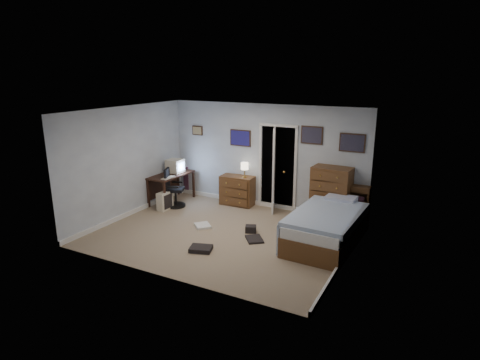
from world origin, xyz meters
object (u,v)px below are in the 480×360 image
(computer_desk, at_px, (169,180))
(bed, at_px, (327,226))
(tall_dresser, at_px, (331,194))
(low_dresser, at_px, (237,190))
(office_chair, at_px, (173,192))

(computer_desk, height_order, bed, computer_desk)
(computer_desk, bearing_deg, tall_dresser, 9.25)
(bed, bearing_deg, low_dresser, 157.40)
(bed, bearing_deg, office_chair, 177.18)
(computer_desk, distance_m, low_dresser, 1.77)
(tall_dresser, bearing_deg, low_dresser, -176.98)
(computer_desk, xyz_separation_m, tall_dresser, (4.01, 0.56, 0.05))
(computer_desk, bearing_deg, bed, -7.22)
(low_dresser, xyz_separation_m, bed, (2.61, -1.22, -0.03))
(low_dresser, xyz_separation_m, tall_dresser, (2.35, -0.02, 0.25))
(office_chair, bearing_deg, tall_dresser, -10.50)
(computer_desk, distance_m, office_chair, 0.47)
(computer_desk, height_order, low_dresser, low_dresser)
(low_dresser, bearing_deg, bed, -28.43)
(tall_dresser, bearing_deg, computer_desk, -168.39)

